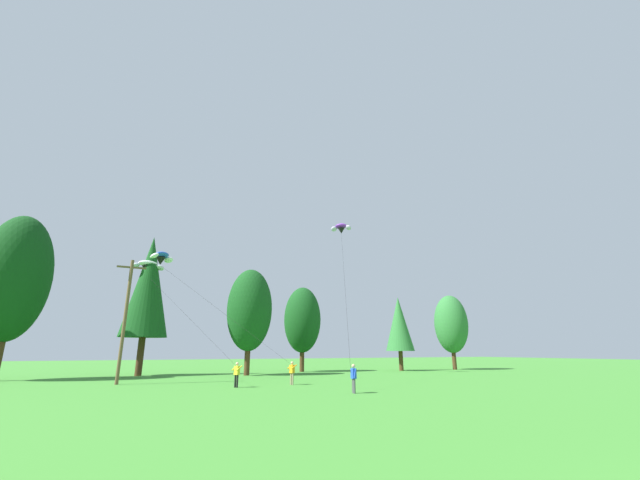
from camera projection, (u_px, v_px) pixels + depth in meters
The scene contains 13 objects.
treeline_tree_b at pixel (15, 277), 35.53m from camera, with size 5.76×5.76×14.68m.
treeline_tree_c at pixel (148, 286), 42.41m from camera, with size 4.83×4.83×14.70m.
treeline_tree_d at pixel (250, 310), 42.57m from camera, with size 4.81×4.81×11.16m.
treeline_tree_e at pixel (302, 320), 49.40m from camera, with size 4.58×4.58×10.28m.
treeline_tree_f at pixel (399, 324), 51.62m from camera, with size 3.66×3.66×9.34m.
treeline_tree_g at pixel (451, 324), 54.53m from camera, with size 4.49×4.49×9.98m.
utility_pole at pixel (125, 316), 31.12m from camera, with size 2.20×0.26×9.66m.
kite_flyer_near at pixel (237, 373), 27.64m from camera, with size 0.74×0.75×1.69m.
kite_flyer_mid at pixel (292, 371), 29.84m from camera, with size 0.68×0.70×1.69m.
kite_flyer_far at pixel (354, 376), 23.97m from camera, with size 0.29×0.58×1.69m.
parafoil_kite_high_white at pixel (148, 267), 42.64m from camera, with size 7.72×17.83×10.39m.
parafoil_kite_mid_blue_white at pixel (161, 258), 40.54m from camera, with size 10.43×14.92×10.80m.
parafoil_kite_far_purple at pixel (341, 229), 47.32m from camera, with size 10.29×18.81×16.16m.
Camera 1 is at (-10.74, -1.65, 2.50)m, focal length 22.06 mm.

